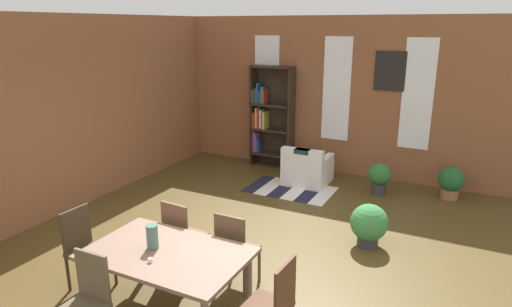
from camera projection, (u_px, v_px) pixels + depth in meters
The scene contains 21 objects.
ground_plane at pixel (233, 266), 5.58m from camera, with size 10.84×10.84×0.00m, color #4F3E1C.
back_wall_brick at pixel (337, 97), 8.76m from camera, with size 7.50×0.12×3.11m, color brown.
left_wall_brick at pixel (38, 121), 6.57m from camera, with size 0.12×9.34×3.11m, color brown.
window_pane_0 at pixel (267, 85), 9.31m from camera, with size 0.55×0.02×2.02m, color white.
window_pane_1 at pixel (337, 89), 8.66m from camera, with size 0.55×0.02×2.02m, color white.
window_pane_2 at pixel (418, 95), 8.00m from camera, with size 0.55×0.02×2.02m, color white.
dining_table at pixel (168, 259), 4.46m from camera, with size 1.62×1.02×0.74m.
vase_on_table at pixel (152, 237), 4.48m from camera, with size 0.12×0.12×0.25m, color #4C7266.
tealight_candle_0 at pixel (150, 260), 4.24m from camera, with size 0.04×0.04×0.04m, color silver.
dining_chair_far_right at pixel (235, 248), 4.98m from camera, with size 0.40×0.40×0.95m.
dining_chair_far_left at pixel (182, 235), 5.30m from camera, with size 0.43×0.43×0.95m.
dining_chair_near_left at pixel (86, 301), 4.03m from camera, with size 0.41×0.41×0.95m.
dining_chair_head_right at pixel (274, 304), 3.99m from camera, with size 0.42×0.42×0.95m.
dining_chair_head_left at pixel (85, 246), 5.02m from camera, with size 0.42×0.42×0.95m.
bookshelf_tall at pixel (269, 116), 9.27m from camera, with size 0.90×0.32×2.13m.
armchair_white at pixel (307, 170), 8.40m from camera, with size 0.80×0.81×0.75m.
potted_plant_by_shelf at pixel (451, 182), 7.66m from camera, with size 0.44×0.44×0.57m.
potted_plant_corner at pixel (380, 177), 7.87m from camera, with size 0.40×0.40×0.57m.
potted_plant_window at pixel (369, 224), 6.01m from camera, with size 0.51×0.51×0.60m.
striped_rug at pixel (290, 189), 8.16m from camera, with size 1.56×1.00×0.01m.
framed_picture at pixel (390, 71), 8.11m from camera, with size 0.56×0.03×0.72m, color black.
Camera 1 is at (2.49, -4.28, 2.94)m, focal length 30.98 mm.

